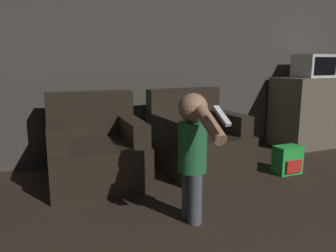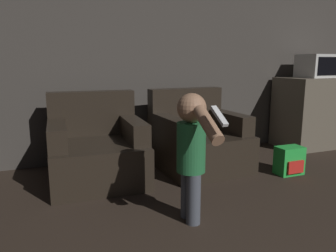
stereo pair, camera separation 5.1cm
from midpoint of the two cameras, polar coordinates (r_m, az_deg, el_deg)
wall_back at (r=3.82m, az=-10.21°, el=13.46°), size 8.40×0.05×2.60m
armchair_left at (r=3.23m, az=-12.90°, el=-4.25°), size 0.90×0.91×0.84m
armchair_right at (r=3.56m, az=4.56°, el=-2.57°), size 0.91×0.91×0.84m
person_toddler at (r=2.29m, az=3.74°, el=-3.75°), size 0.20×0.63×0.93m
toy_backpack at (r=3.59m, az=19.73°, el=-5.59°), size 0.27×0.19×0.29m
kitchen_counter at (r=4.86m, az=23.21°, el=2.31°), size 0.94×0.61×0.93m
microwave at (r=4.84m, az=24.08°, el=9.53°), size 0.52×0.39×0.30m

